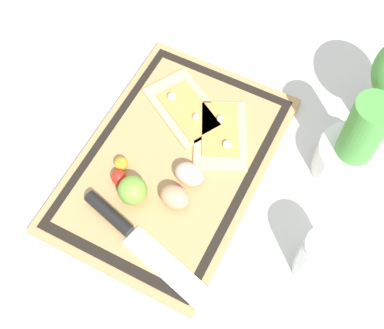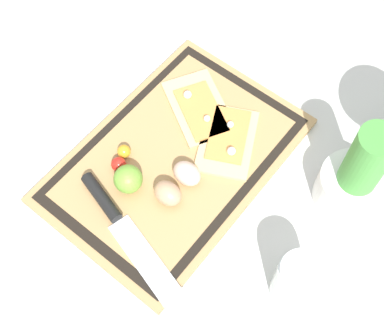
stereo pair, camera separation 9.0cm
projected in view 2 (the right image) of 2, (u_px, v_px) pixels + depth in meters
ground_plane at (175, 161)px, 0.98m from camera, size 6.00×6.00×0.00m
cutting_board at (175, 159)px, 0.97m from camera, size 0.46×0.32×0.02m
pizza_slice_near at (199, 108)px, 1.01m from camera, size 0.16×0.18×0.02m
pizza_slice_far at (228, 140)px, 0.98m from camera, size 0.18×0.15×0.02m
knife at (114, 215)px, 0.90m from camera, size 0.10×0.26×0.02m
egg_brown at (168, 193)px, 0.91m from camera, size 0.04×0.05×0.04m
egg_pink at (187, 173)px, 0.93m from camera, size 0.04×0.05×0.04m
lime at (128, 179)px, 0.92m from camera, size 0.05×0.05×0.05m
cherry_tomato_red at (119, 164)px, 0.94m from camera, size 0.03×0.03×0.03m
cherry_tomato_yellow at (124, 151)px, 0.96m from camera, size 0.02×0.02×0.02m
herb_pot at (356, 179)px, 0.88m from camera, size 0.12×0.12×0.20m
sauce_jar at (296, 282)px, 0.82m from camera, size 0.07×0.07×0.11m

